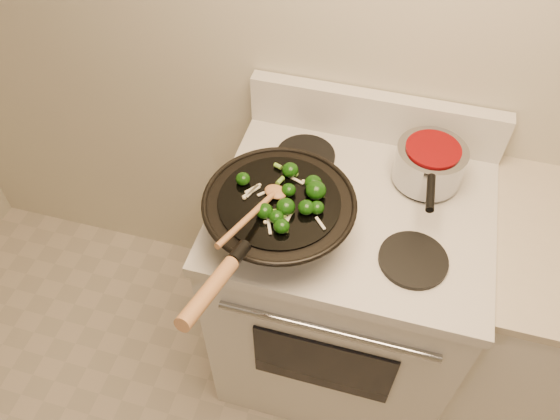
# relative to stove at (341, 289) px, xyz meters

# --- Properties ---
(stove) EXTENTS (0.78, 0.67, 1.08)m
(stove) POSITION_rel_stove_xyz_m (0.00, 0.00, 0.00)
(stove) COLOR silver
(stove) RESTS_ON ground
(wok) EXTENTS (0.40, 0.65, 0.26)m
(wok) POSITION_rel_stove_xyz_m (-0.18, -0.16, 0.53)
(wok) COLOR black
(wok) RESTS_ON stove
(stirfry) EXTENTS (0.26, 0.23, 0.05)m
(stirfry) POSITION_rel_stove_xyz_m (-0.15, -0.15, 0.60)
(stirfry) COLOR #0E3408
(stirfry) RESTS_ON wok
(wooden_spoon) EXTENTS (0.11, 0.27, 0.07)m
(wooden_spoon) POSITION_rel_stove_xyz_m (-0.21, -0.21, 0.61)
(wooden_spoon) COLOR #A46D40
(wooden_spoon) RESTS_ON wok
(saucepan) EXTENTS (0.20, 0.32, 0.12)m
(saucepan) POSITION_rel_stove_xyz_m (0.18, 0.14, 0.52)
(saucepan) COLOR #999BA2
(saucepan) RESTS_ON stove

